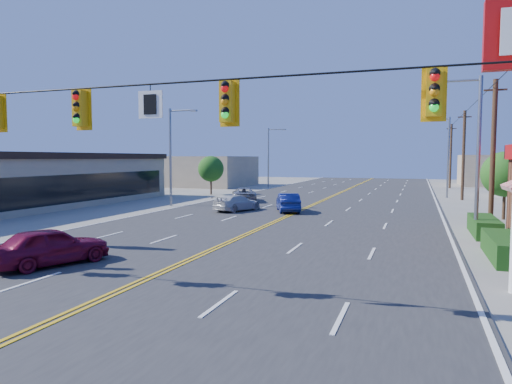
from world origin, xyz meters
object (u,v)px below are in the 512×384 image
(signal_span, at_px, (111,126))
(car_white, at_px, (237,204))
(car_magenta, at_px, (51,248))
(car_silver, at_px, (244,195))
(car_blue, at_px, (288,203))

(signal_span, xyz_separation_m, car_white, (-4.29, 20.25, -4.29))
(car_magenta, height_order, car_silver, car_magenta)
(car_magenta, height_order, car_blue, car_magenta)
(signal_span, bearing_deg, car_blue, 91.58)
(car_blue, height_order, car_white, car_blue)
(signal_span, height_order, car_magenta, signal_span)
(signal_span, distance_m, car_magenta, 6.31)
(signal_span, relative_size, car_blue, 5.95)
(signal_span, height_order, car_white, signal_span)
(car_magenta, xyz_separation_m, car_blue, (3.70, 19.02, -0.03))
(signal_span, height_order, car_silver, signal_span)
(car_magenta, bearing_deg, signal_span, 177.76)
(car_blue, height_order, car_silver, car_blue)
(car_blue, relative_size, car_silver, 0.90)
(car_magenta, relative_size, car_white, 1.01)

